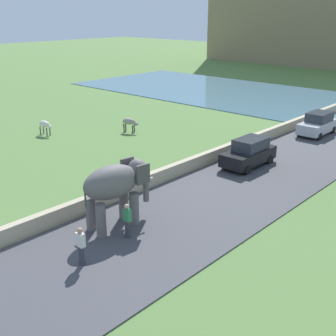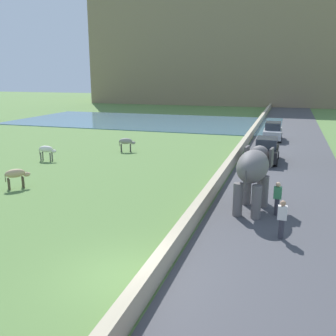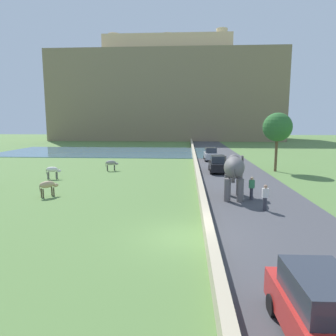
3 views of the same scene
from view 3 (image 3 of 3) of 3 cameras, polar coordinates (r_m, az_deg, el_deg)
The scene contains 16 objects.
ground_plane at distance 14.73m, azimuth 2.66°, elevation -12.71°, with size 220.00×220.00×0.00m, color #567A3D.
road_surface at distance 34.47m, azimuth 11.57°, elevation -0.40°, with size 7.00×120.00×0.06m, color #424247.
barrier_wall at distance 32.12m, azimuth 5.35°, elevation -0.26°, with size 0.40×110.00×0.79m, color tan.
lake at distance 55.21m, azimuth -11.33°, elevation 2.98°, with size 36.00×18.00×0.08m, color slate.
hill_distant at distance 96.06m, azimuth -0.11°, elevation 12.73°, with size 64.00×28.00×24.26m, color #897556.
fort_on_hill at distance 98.31m, azimuth -0.17°, elevation 21.60°, with size 37.68×8.00×7.87m.
elephant at distance 21.79m, azimuth 12.16°, elevation -0.32°, with size 1.72×3.55×2.99m.
person_beside_elephant at distance 21.78m, azimuth 15.26°, elevation -3.55°, with size 0.36×0.22×1.63m.
person_trailing at distance 19.34m, azimuth 17.59°, elevation -5.18°, with size 0.36×0.22×1.63m.
car_black at distance 32.70m, azimuth 9.24°, elevation 0.71°, with size 1.82×4.01×1.80m.
car_silver at distance 42.52m, azimuth 7.94°, elevation 2.57°, with size 1.83×4.02×1.80m.
car_red at distance 8.77m, azimuth 26.90°, elevation -23.03°, with size 1.86×4.03×1.80m.
cow_grey at distance 34.03m, azimuth -10.48°, elevation 0.88°, with size 1.41×0.81×1.15m.
cow_tan at distance 23.62m, azimuth -21.39°, elevation -2.99°, with size 1.16×1.27×1.15m.
cow_white at distance 30.72m, azimuth -20.61°, elevation -0.36°, with size 1.41×0.58×1.15m.
tree_near at distance 34.81m, azimuth 19.66°, elevation 7.12°, with size 3.05×3.05×6.28m.
Camera 3 is at (0.20, -13.72, 5.37)m, focal length 32.83 mm.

